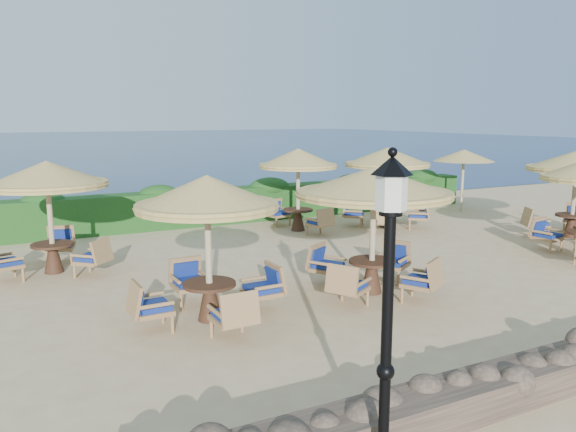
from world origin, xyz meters
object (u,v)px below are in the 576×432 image
at_px(cafe_set_5, 387,173).
at_px(lamp_post, 387,337).
at_px(cafe_set_0, 208,226).
at_px(cafe_set_3, 48,193).
at_px(extra_parasol, 464,156).
at_px(cafe_set_1, 374,203).
at_px(cafe_set_6, 576,175).
at_px(cafe_set_4, 298,171).

bearing_deg(cafe_set_5, lamp_post, -126.82).
relative_size(cafe_set_0, cafe_set_3, 1.00).
xyz_separation_m(lamp_post, cafe_set_0, (-0.04, 5.17, 0.20)).
bearing_deg(extra_parasol, cafe_set_1, -143.01).
distance_m(extra_parasol, cafe_set_3, 15.05).
bearing_deg(cafe_set_3, cafe_set_1, -38.95).
bearing_deg(extra_parasol, cafe_set_0, -151.59).
xyz_separation_m(cafe_set_3, cafe_set_6, (14.47, -2.94, 0.03)).
xyz_separation_m(cafe_set_0, cafe_set_5, (8.10, 5.60, 0.07)).
relative_size(lamp_post, cafe_set_4, 1.15).
bearing_deg(cafe_set_0, cafe_set_3, 115.73).
bearing_deg(cafe_set_1, cafe_set_6, 11.49).
distance_m(cafe_set_1, cafe_set_5, 7.22).
relative_size(cafe_set_5, cafe_set_6, 0.97).
bearing_deg(cafe_set_3, cafe_set_0, -64.27).
bearing_deg(cafe_set_1, cafe_set_4, 75.41).
height_order(lamp_post, cafe_set_6, lamp_post).
xyz_separation_m(extra_parasol, cafe_set_3, (-14.89, -2.15, -0.27)).
bearing_deg(cafe_set_0, cafe_set_1, -0.16).
relative_size(lamp_post, cafe_set_5, 1.19).
height_order(lamp_post, cafe_set_1, lamp_post).
bearing_deg(cafe_set_3, lamp_post, -76.89).
distance_m(extra_parasol, cafe_set_0, 14.37).
relative_size(lamp_post, cafe_set_0, 1.17).
bearing_deg(cafe_set_6, lamp_post, -150.40).
height_order(cafe_set_0, cafe_set_5, same).
xyz_separation_m(cafe_set_1, cafe_set_5, (4.54, 5.61, -0.10)).
bearing_deg(lamp_post, cafe_set_4, 65.88).
xyz_separation_m(cafe_set_3, cafe_set_4, (7.49, 1.75, 0.05)).
bearing_deg(cafe_set_3, cafe_set_4, 13.13).
bearing_deg(extra_parasol, cafe_set_6, -94.75).
xyz_separation_m(lamp_post, cafe_set_3, (-2.29, 9.85, 0.35)).
distance_m(cafe_set_1, cafe_set_6, 8.84).
bearing_deg(cafe_set_5, cafe_set_4, 163.81).
relative_size(lamp_post, extra_parasol, 1.38).
height_order(lamp_post, cafe_set_4, lamp_post).
bearing_deg(cafe_set_6, cafe_set_1, -168.51).
bearing_deg(cafe_set_5, extra_parasol, 15.20).
distance_m(lamp_post, cafe_set_4, 12.72).
relative_size(lamp_post, cafe_set_1, 1.02).
bearing_deg(cafe_set_4, cafe_set_6, -33.84).
height_order(cafe_set_0, cafe_set_1, same).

